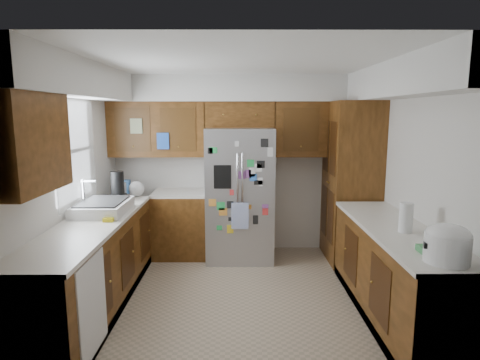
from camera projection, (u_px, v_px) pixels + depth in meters
name	position (u px, v px, depth m)	size (l,w,h in m)	color
floor	(240.00, 295.00, 4.44)	(3.60, 3.60, 0.00)	tan
room_shell	(231.00, 129.00, 4.50)	(3.64, 3.24, 2.52)	beige
left_counter_run	(116.00, 258.00, 4.39)	(1.36, 3.20, 0.92)	#3C240B
right_counter_run	(394.00, 277.00, 3.91)	(0.63, 2.25, 0.92)	#3C240B
pantry	(351.00, 182.00, 5.40)	(0.60, 0.90, 2.15)	#3C240B
fridge	(240.00, 194.00, 5.48)	(0.90, 0.79, 1.80)	#939398
bridge_cabinet	(240.00, 115.00, 5.52)	(0.96, 0.34, 0.35)	#3C240B
fridge_top_items	(239.00, 93.00, 5.47)	(0.74, 0.34, 0.27)	#0E189A
sink_assembly	(103.00, 207.00, 4.36)	(0.52, 0.75, 0.37)	silver
left_counter_clutter	(126.00, 188.00, 5.10)	(0.38, 0.79, 0.38)	black
rice_cooker	(447.00, 243.00, 2.91)	(0.33, 0.32, 0.28)	white
paper_towel	(406.00, 218.00, 3.65)	(0.12, 0.12, 0.27)	white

